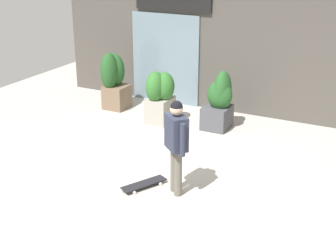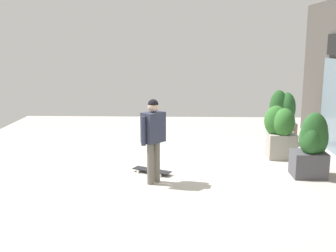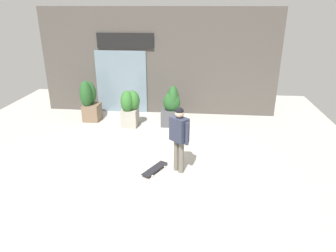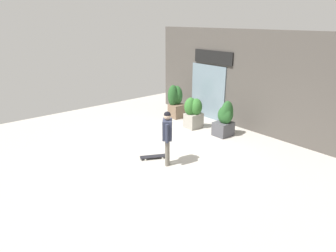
{
  "view_description": "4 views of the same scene",
  "coord_description": "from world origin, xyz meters",
  "px_view_note": "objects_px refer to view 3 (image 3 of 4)",
  "views": [
    {
      "loc": [
        4.16,
        -7.36,
        3.95
      ],
      "look_at": [
        0.75,
        -0.7,
        1.04
      ],
      "focal_mm": 52.14,
      "sensor_mm": 36.0,
      "label": 1
    },
    {
      "loc": [
        8.43,
        -0.45,
        2.61
      ],
      "look_at": [
        0.75,
        -0.7,
        1.04
      ],
      "focal_mm": 43.88,
      "sensor_mm": 36.0,
      "label": 2
    },
    {
      "loc": [
        1.44,
        -7.49,
        3.75
      ],
      "look_at": [
        0.75,
        -0.7,
        1.04
      ],
      "focal_mm": 33.18,
      "sensor_mm": 36.0,
      "label": 3
    },
    {
      "loc": [
        7.2,
        -6.09,
        4.01
      ],
      "look_at": [
        0.75,
        -0.7,
        1.04
      ],
      "focal_mm": 32.63,
      "sensor_mm": 36.0,
      "label": 4
    }
  ],
  "objects_px": {
    "planter_box_left": "(130,107)",
    "planter_box_right": "(89,100)",
    "skateboard": "(155,169)",
    "skateboarder": "(179,134)",
    "planter_box_mid": "(172,105)"
  },
  "relations": [
    {
      "from": "planter_box_left",
      "to": "planter_box_right",
      "type": "bearing_deg",
      "value": 164.56
    },
    {
      "from": "planter_box_left",
      "to": "planter_box_right",
      "type": "relative_size",
      "value": 0.87
    },
    {
      "from": "skateboard",
      "to": "planter_box_left",
      "type": "bearing_deg",
      "value": -129.9
    },
    {
      "from": "skateboarder",
      "to": "skateboard",
      "type": "bearing_deg",
      "value": -40.68
    },
    {
      "from": "skateboard",
      "to": "planter_box_left",
      "type": "height_order",
      "value": "planter_box_left"
    },
    {
      "from": "planter_box_left",
      "to": "skateboard",
      "type": "bearing_deg",
      "value": -67.07
    },
    {
      "from": "planter_box_left",
      "to": "planter_box_right",
      "type": "distance_m",
      "value": 1.55
    },
    {
      "from": "planter_box_right",
      "to": "planter_box_mid",
      "type": "distance_m",
      "value": 2.81
    },
    {
      "from": "planter_box_right",
      "to": "skateboarder",
      "type": "bearing_deg",
      "value": -44.25
    },
    {
      "from": "skateboard",
      "to": "planter_box_right",
      "type": "height_order",
      "value": "planter_box_right"
    },
    {
      "from": "skateboarder",
      "to": "planter_box_right",
      "type": "relative_size",
      "value": 1.14
    },
    {
      "from": "planter_box_left",
      "to": "planter_box_mid",
      "type": "height_order",
      "value": "planter_box_mid"
    },
    {
      "from": "skateboarder",
      "to": "planter_box_left",
      "type": "height_order",
      "value": "skateboarder"
    },
    {
      "from": "planter_box_left",
      "to": "planter_box_right",
      "type": "xyz_separation_m",
      "value": [
        -1.49,
        0.41,
        0.08
      ]
    },
    {
      "from": "skateboard",
      "to": "planter_box_right",
      "type": "xyz_separation_m",
      "value": [
        -2.69,
        3.25,
        0.66
      ]
    }
  ]
}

